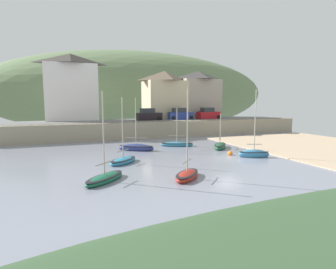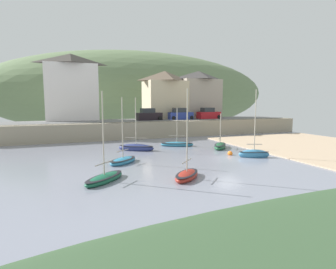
{
  "view_description": "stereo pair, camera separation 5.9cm",
  "coord_description": "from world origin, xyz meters",
  "px_view_note": "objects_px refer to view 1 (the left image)",
  "views": [
    {
      "loc": [
        -14.79,
        -22.14,
        5.41
      ],
      "look_at": [
        -4.76,
        3.84,
        2.06
      ],
      "focal_mm": 29.26,
      "sensor_mm": 36.0,
      "label": 1
    },
    {
      "loc": [
        -14.73,
        -22.16,
        5.41
      ],
      "look_at": [
        -4.76,
        3.84,
        2.06
      ],
      "focal_mm": 29.26,
      "sensor_mm": 36.0,
      "label": 2
    }
  ],
  "objects_px": {
    "waterfront_building_right": "(198,94)",
    "waterfront_building_centre": "(165,94)",
    "waterfront_building_left": "(71,87)",
    "sailboat_far_left": "(177,144)",
    "sailboat_tall_mast": "(220,146)",
    "sailboat_nearest_shore": "(136,148)",
    "motorboat_with_cabin": "(187,175)",
    "parked_car_by_wall": "(180,115)",
    "fishing_boat_green": "(105,178)",
    "parked_car_end_of_row": "(208,114)",
    "parked_car_near_slipway": "(149,115)",
    "mooring_buoy": "(230,154)",
    "sailboat_blue_trim": "(254,154)",
    "rowboat_small_beached": "(123,160)"
  },
  "relations": [
    {
      "from": "parked_car_by_wall",
      "to": "parked_car_end_of_row",
      "type": "distance_m",
      "value": 5.41
    },
    {
      "from": "waterfront_building_right",
      "to": "sailboat_nearest_shore",
      "type": "bearing_deg",
      "value": -133.39
    },
    {
      "from": "motorboat_with_cabin",
      "to": "mooring_buoy",
      "type": "bearing_deg",
      "value": -7.27
    },
    {
      "from": "waterfront_building_left",
      "to": "fishing_boat_green",
      "type": "bearing_deg",
      "value": -88.09
    },
    {
      "from": "sailboat_nearest_shore",
      "to": "parked_car_end_of_row",
      "type": "relative_size",
      "value": 1.44
    },
    {
      "from": "sailboat_tall_mast",
      "to": "parked_car_by_wall",
      "type": "xyz_separation_m",
      "value": [
        1.78,
        15.65,
        2.93
      ]
    },
    {
      "from": "waterfront_building_left",
      "to": "motorboat_with_cabin",
      "type": "distance_m",
      "value": 31.83
    },
    {
      "from": "waterfront_building_centre",
      "to": "parked_car_near_slipway",
      "type": "relative_size",
      "value": 2.01
    },
    {
      "from": "rowboat_small_beached",
      "to": "parked_car_near_slipway",
      "type": "xyz_separation_m",
      "value": [
        8.3,
        19.25,
        2.97
      ]
    },
    {
      "from": "waterfront_building_right",
      "to": "waterfront_building_centre",
      "type": "bearing_deg",
      "value": 180.0
    },
    {
      "from": "sailboat_far_left",
      "to": "parked_car_near_slipway",
      "type": "height_order",
      "value": "sailboat_far_left"
    },
    {
      "from": "motorboat_with_cabin",
      "to": "sailboat_far_left",
      "type": "xyz_separation_m",
      "value": [
        4.9,
        13.42,
        -0.03
      ]
    },
    {
      "from": "fishing_boat_green",
      "to": "parked_car_end_of_row",
      "type": "height_order",
      "value": "fishing_boat_green"
    },
    {
      "from": "waterfront_building_centre",
      "to": "parked_car_end_of_row",
      "type": "bearing_deg",
      "value": -34.4
    },
    {
      "from": "sailboat_far_left",
      "to": "waterfront_building_left",
      "type": "bearing_deg",
      "value": 147.6
    },
    {
      "from": "mooring_buoy",
      "to": "motorboat_with_cabin",
      "type": "bearing_deg",
      "value": -141.28
    },
    {
      "from": "fishing_boat_green",
      "to": "rowboat_small_beached",
      "type": "height_order",
      "value": "fishing_boat_green"
    },
    {
      "from": "motorboat_with_cabin",
      "to": "parked_car_near_slipway",
      "type": "distance_m",
      "value": 26.4
    },
    {
      "from": "parked_car_by_wall",
      "to": "mooring_buoy",
      "type": "relative_size",
      "value": 8.06
    },
    {
      "from": "sailboat_far_left",
      "to": "sailboat_tall_mast",
      "type": "bearing_deg",
      "value": -16.07
    },
    {
      "from": "sailboat_blue_trim",
      "to": "parked_car_end_of_row",
      "type": "xyz_separation_m",
      "value": [
        6.84,
        21.3,
        2.85
      ]
    },
    {
      "from": "parked_car_by_wall",
      "to": "parked_car_end_of_row",
      "type": "height_order",
      "value": "same"
    },
    {
      "from": "fishing_boat_green",
      "to": "sailboat_far_left",
      "type": "distance_m",
      "value": 15.94
    },
    {
      "from": "fishing_boat_green",
      "to": "mooring_buoy",
      "type": "relative_size",
      "value": 12.19
    },
    {
      "from": "sailboat_far_left",
      "to": "waterfront_building_centre",
      "type": "bearing_deg",
      "value": 97.94
    },
    {
      "from": "parked_car_near_slipway",
      "to": "parked_car_by_wall",
      "type": "height_order",
      "value": "same"
    },
    {
      "from": "sailboat_blue_trim",
      "to": "mooring_buoy",
      "type": "height_order",
      "value": "sailboat_blue_trim"
    },
    {
      "from": "sailboat_tall_mast",
      "to": "waterfront_building_right",
      "type": "bearing_deg",
      "value": 19.03
    },
    {
      "from": "fishing_boat_green",
      "to": "sailboat_tall_mast",
      "type": "distance_m",
      "value": 16.9
    },
    {
      "from": "parked_car_near_slipway",
      "to": "parked_car_by_wall",
      "type": "xyz_separation_m",
      "value": [
        5.63,
        0.0,
        0.0
      ]
    },
    {
      "from": "motorboat_with_cabin",
      "to": "parked_car_end_of_row",
      "type": "height_order",
      "value": "motorboat_with_cabin"
    },
    {
      "from": "sailboat_far_left",
      "to": "mooring_buoy",
      "type": "bearing_deg",
      "value": -45.13
    },
    {
      "from": "rowboat_small_beached",
      "to": "waterfront_building_centre",
      "type": "bearing_deg",
      "value": 19.18
    },
    {
      "from": "motorboat_with_cabin",
      "to": "fishing_boat_green",
      "type": "xyz_separation_m",
      "value": [
        -5.55,
        1.38,
        -0.02
      ]
    },
    {
      "from": "fishing_boat_green",
      "to": "sailboat_far_left",
      "type": "bearing_deg",
      "value": 4.28
    },
    {
      "from": "fishing_boat_green",
      "to": "sailboat_blue_trim",
      "type": "distance_m",
      "value": 15.15
    },
    {
      "from": "fishing_boat_green",
      "to": "mooring_buoy",
      "type": "height_order",
      "value": "fishing_boat_green"
    },
    {
      "from": "sailboat_blue_trim",
      "to": "parked_car_near_slipway",
      "type": "xyz_separation_m",
      "value": [
        -4.2,
        21.3,
        2.85
      ]
    },
    {
      "from": "sailboat_nearest_shore",
      "to": "waterfront_building_centre",
      "type": "bearing_deg",
      "value": 93.25
    },
    {
      "from": "waterfront_building_right",
      "to": "sailboat_far_left",
      "type": "xyz_separation_m",
      "value": [
        -11.53,
        -16.81,
        -6.63
      ]
    },
    {
      "from": "parked_car_end_of_row",
      "to": "mooring_buoy",
      "type": "distance_m",
      "value": 21.48
    },
    {
      "from": "waterfront_building_left",
      "to": "waterfront_building_right",
      "type": "distance_m",
      "value": 22.96
    },
    {
      "from": "sailboat_nearest_shore",
      "to": "sailboat_far_left",
      "type": "height_order",
      "value": "sailboat_nearest_shore"
    },
    {
      "from": "motorboat_with_cabin",
      "to": "parked_car_end_of_row",
      "type": "xyz_separation_m",
      "value": [
        16.13,
        25.73,
        2.94
      ]
    },
    {
      "from": "sailboat_nearest_shore",
      "to": "sailboat_blue_trim",
      "type": "xyz_separation_m",
      "value": [
        9.82,
        -7.86,
        0.04
      ]
    },
    {
      "from": "waterfront_building_left",
      "to": "parked_car_near_slipway",
      "type": "height_order",
      "value": "waterfront_building_left"
    },
    {
      "from": "parked_car_end_of_row",
      "to": "mooring_buoy",
      "type": "relative_size",
      "value": 8.21
    },
    {
      "from": "waterfront_building_left",
      "to": "sailboat_blue_trim",
      "type": "relative_size",
      "value": 1.56
    },
    {
      "from": "motorboat_with_cabin",
      "to": "parked_car_by_wall",
      "type": "xyz_separation_m",
      "value": [
        10.72,
        25.73,
        2.94
      ]
    },
    {
      "from": "waterfront_building_centre",
      "to": "parked_car_end_of_row",
      "type": "distance_m",
      "value": 8.71
    }
  ]
}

